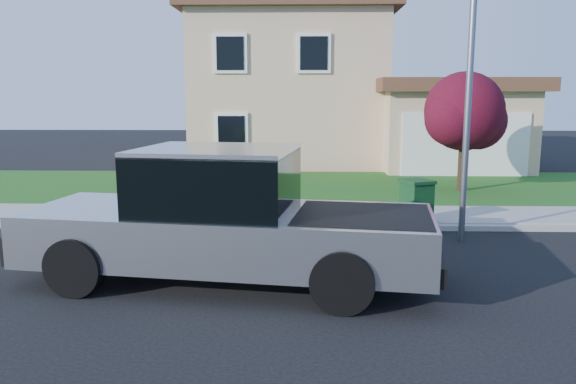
# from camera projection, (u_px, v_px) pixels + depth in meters

# --- Properties ---
(ground) EXTENTS (80.00, 80.00, 0.00)m
(ground) POSITION_uv_depth(u_px,v_px,m) (268.00, 267.00, 9.94)
(ground) COLOR black
(ground) RESTS_ON ground
(curb) EXTENTS (40.00, 0.20, 0.12)m
(curb) POSITION_uv_depth(u_px,v_px,m) (320.00, 227.00, 12.76)
(curb) COLOR gray
(curb) RESTS_ON ground
(sidewalk) EXTENTS (40.00, 2.00, 0.15)m
(sidewalk) POSITION_uv_depth(u_px,v_px,m) (319.00, 216.00, 13.84)
(sidewalk) COLOR gray
(sidewalk) RESTS_ON ground
(lawn) EXTENTS (40.00, 7.00, 0.10)m
(lawn) POSITION_uv_depth(u_px,v_px,m) (315.00, 187.00, 18.28)
(lawn) COLOR #194614
(lawn) RESTS_ON ground
(house) EXTENTS (14.00, 11.30, 6.85)m
(house) POSITION_uv_depth(u_px,v_px,m) (319.00, 92.00, 25.51)
(house) COLOR tan
(house) RESTS_ON ground
(pickup_truck) EXTENTS (6.92, 3.18, 2.19)m
(pickup_truck) POSITION_uv_depth(u_px,v_px,m) (226.00, 220.00, 9.05)
(pickup_truck) COLOR black
(pickup_truck) RESTS_ON ground
(woman) EXTENTS (0.61, 0.43, 1.78)m
(woman) POSITION_uv_depth(u_px,v_px,m) (257.00, 202.00, 11.56)
(woman) COLOR #BC7467
(woman) RESTS_ON ground
(ornamental_tree) EXTENTS (2.65, 2.39, 3.63)m
(ornamental_tree) POSITION_uv_depth(u_px,v_px,m) (465.00, 115.00, 17.01)
(ornamental_tree) COLOR black
(ornamental_tree) RESTS_ON lawn
(trash_bin) EXTENTS (0.81, 0.86, 0.97)m
(trash_bin) POSITION_uv_depth(u_px,v_px,m) (416.00, 201.00, 12.80)
(trash_bin) COLOR #0F3A18
(trash_bin) RESTS_ON sidewalk
(street_lamp) EXTENTS (0.41, 0.73, 5.64)m
(street_lamp) POSITION_uv_depth(u_px,v_px,m) (469.00, 85.00, 11.20)
(street_lamp) COLOR slate
(street_lamp) RESTS_ON ground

